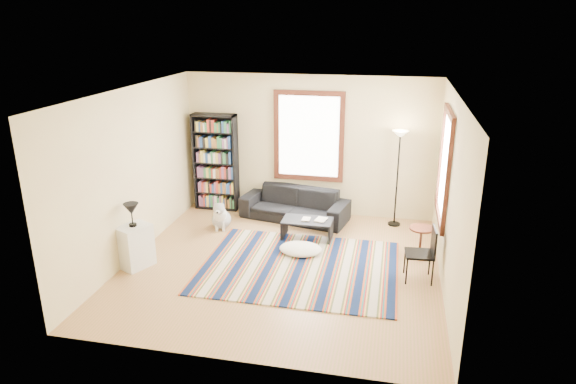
% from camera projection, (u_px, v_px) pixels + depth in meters
% --- Properties ---
extents(floor, '(5.00, 5.00, 0.10)m').
position_uv_depth(floor, '(282.00, 268.00, 8.37)').
color(floor, '#B07350').
rests_on(floor, ground).
extents(ceiling, '(5.00, 5.00, 0.10)m').
position_uv_depth(ceiling, '(281.00, 89.00, 7.43)').
color(ceiling, white).
rests_on(ceiling, floor).
extents(wall_back, '(5.00, 0.10, 2.80)m').
position_uv_depth(wall_back, '(309.00, 145.00, 10.25)').
color(wall_back, beige).
rests_on(wall_back, floor).
extents(wall_front, '(5.00, 0.10, 2.80)m').
position_uv_depth(wall_front, '(229.00, 255.00, 5.54)').
color(wall_front, beige).
rests_on(wall_front, floor).
extents(wall_left, '(0.10, 5.00, 2.80)m').
position_uv_depth(wall_left, '(130.00, 174.00, 8.40)').
color(wall_left, beige).
rests_on(wall_left, floor).
extents(wall_right, '(0.10, 5.00, 2.80)m').
position_uv_depth(wall_right, '(454.00, 195.00, 7.39)').
color(wall_right, beige).
rests_on(wall_right, floor).
extents(window_back, '(1.20, 0.06, 1.60)m').
position_uv_depth(window_back, '(309.00, 136.00, 10.12)').
color(window_back, white).
rests_on(window_back, wall_back).
extents(window_right, '(0.06, 1.20, 1.60)m').
position_uv_depth(window_right, '(445.00, 167.00, 8.09)').
color(window_right, white).
rests_on(window_right, wall_right).
extents(rug, '(3.12, 2.50, 0.02)m').
position_uv_depth(rug, '(300.00, 267.00, 8.29)').
color(rug, '#0D1B41').
rests_on(rug, floor).
extents(sofa, '(2.22, 1.22, 0.61)m').
position_uv_depth(sofa, '(295.00, 204.00, 10.18)').
color(sofa, black).
rests_on(sofa, floor).
extents(bookshelf, '(0.90, 0.30, 2.00)m').
position_uv_depth(bookshelf, '(216.00, 162.00, 10.55)').
color(bookshelf, black).
rests_on(bookshelf, floor).
extents(coffee_table, '(0.94, 0.58, 0.36)m').
position_uv_depth(coffee_table, '(307.00, 229.00, 9.33)').
color(coffee_table, black).
rests_on(coffee_table, floor).
extents(book_a, '(0.15, 0.20, 0.02)m').
position_uv_depth(book_a, '(302.00, 219.00, 9.29)').
color(book_a, beige).
rests_on(book_a, coffee_table).
extents(book_b, '(0.24, 0.29, 0.02)m').
position_uv_depth(book_b, '(316.00, 219.00, 9.28)').
color(book_b, beige).
rests_on(book_b, coffee_table).
extents(floor_cushion, '(0.81, 0.65, 0.18)m').
position_uv_depth(floor_cushion, '(301.00, 249.00, 8.73)').
color(floor_cushion, white).
rests_on(floor_cushion, floor).
extents(floor_lamp, '(0.36, 0.36, 1.86)m').
position_uv_depth(floor_lamp, '(397.00, 179.00, 9.69)').
color(floor_lamp, black).
rests_on(floor_lamp, floor).
extents(side_table, '(0.49, 0.49, 0.54)m').
position_uv_depth(side_table, '(420.00, 243.00, 8.55)').
color(side_table, '#4E2113').
rests_on(side_table, floor).
extents(folding_chair, '(0.45, 0.43, 0.86)m').
position_uv_depth(folding_chair, '(419.00, 254.00, 7.78)').
color(folding_chair, black).
rests_on(folding_chair, floor).
extents(white_cabinet, '(0.56, 0.61, 0.70)m').
position_uv_depth(white_cabinet, '(135.00, 246.00, 8.23)').
color(white_cabinet, silver).
rests_on(white_cabinet, floor).
extents(table_lamp, '(0.25, 0.25, 0.38)m').
position_uv_depth(table_lamp, '(132.00, 215.00, 8.05)').
color(table_lamp, black).
rests_on(table_lamp, white_cabinet).
extents(dog, '(0.48, 0.61, 0.56)m').
position_uv_depth(dog, '(221.00, 214.00, 9.76)').
color(dog, silver).
rests_on(dog, floor).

